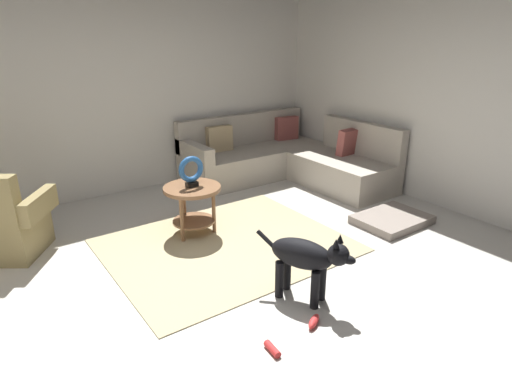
% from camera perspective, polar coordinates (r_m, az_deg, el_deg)
% --- Properties ---
extents(ground_plane, '(6.00, 6.00, 0.10)m').
position_cam_1_polar(ground_plane, '(3.91, -0.29, -12.15)').
color(ground_plane, beige).
extents(wall_back, '(6.00, 0.12, 2.70)m').
position_cam_1_polar(wall_back, '(5.99, -17.14, 12.75)').
color(wall_back, silver).
rests_on(wall_back, ground_plane).
extents(wall_right, '(0.12, 6.00, 2.70)m').
position_cam_1_polar(wall_right, '(5.58, 25.72, 11.17)').
color(wall_right, silver).
rests_on(wall_right, ground_plane).
extents(area_rug, '(2.30, 1.90, 0.01)m').
position_cam_1_polar(area_rug, '(4.46, -3.91, -6.99)').
color(area_rug, tan).
rests_on(area_rug, ground_plane).
extents(sectional_couch, '(2.20, 2.25, 0.88)m').
position_cam_1_polar(sectional_couch, '(6.36, 3.95, 4.23)').
color(sectional_couch, '#B2A899').
rests_on(sectional_couch, ground_plane).
extents(armchair, '(1.00, 0.95, 0.88)m').
position_cam_1_polar(armchair, '(4.78, -30.31, -3.79)').
color(armchair, olive).
rests_on(armchair, ground_plane).
extents(side_table, '(0.60, 0.60, 0.54)m').
position_cam_1_polar(side_table, '(4.59, -8.34, -0.72)').
color(side_table, brown).
rests_on(side_table, ground_plane).
extents(torus_sculpture, '(0.28, 0.08, 0.33)m').
position_cam_1_polar(torus_sculpture, '(4.50, -8.53, 2.78)').
color(torus_sculpture, black).
rests_on(torus_sculpture, side_table).
extents(dog_bed_mat, '(0.80, 0.60, 0.09)m').
position_cam_1_polar(dog_bed_mat, '(5.17, 17.44, -3.47)').
color(dog_bed_mat, gray).
rests_on(dog_bed_mat, ground_plane).
extents(dog, '(0.42, 0.79, 0.63)m').
position_cam_1_polar(dog, '(3.47, 6.65, -8.61)').
color(dog, black).
rests_on(dog, ground_plane).
extents(dog_toy_rope, '(0.06, 0.15, 0.05)m').
position_cam_1_polar(dog_toy_rope, '(3.14, 2.16, -19.92)').
color(dog_toy_rope, red).
rests_on(dog_toy_rope, ground_plane).
extents(dog_toy_bone, '(0.19, 0.14, 0.06)m').
position_cam_1_polar(dog_toy_bone, '(3.39, 7.62, -16.51)').
color(dog_toy_bone, red).
rests_on(dog_toy_bone, ground_plane).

